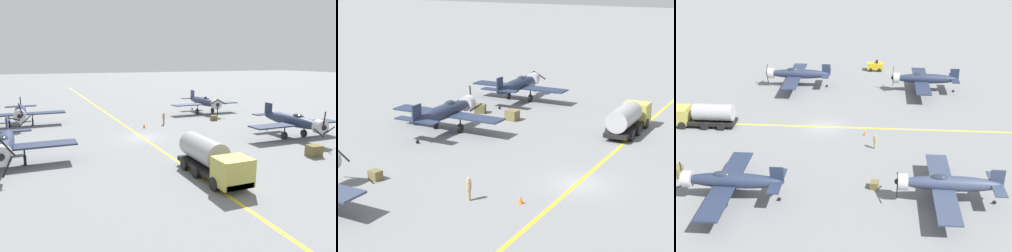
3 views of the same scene
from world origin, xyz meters
TOP-DOWN VIEW (x-y plane):
  - ground_plane at (0.00, 0.00)m, footprint 400.00×400.00m
  - taxiway_stripe at (0.00, 0.00)m, footprint 0.30×160.00m
  - airplane_far_left at (-16.51, 22.03)m, footprint 12.00×9.98m
  - airplane_mid_left at (-16.65, 6.89)m, footprint 12.00×9.98m
  - fuel_tanker at (-0.77, 15.06)m, footprint 2.67×8.00m
  - ground_crew_walking at (-5.42, -6.54)m, footprint 0.37×0.37m
  - supply_crate_by_tanker at (-17.49, 14.83)m, footprint 1.42×1.30m
  - supply_crate_mid_lane at (-12.91, 13.79)m, footprint 1.37×1.18m
  - supply_crate_outboard at (-13.79, -6.61)m, footprint 1.02×0.89m
  - traffic_cone at (-2.02, -5.30)m, footprint 0.36×0.36m

SIDE VIEW (x-z plane):
  - ground_plane at x=0.00m, z-range 0.00..0.00m
  - taxiway_stripe at x=0.00m, z-range 0.00..0.01m
  - traffic_cone at x=-2.02m, z-range 0.00..0.55m
  - supply_crate_outboard at x=-13.79m, z-range 0.00..0.76m
  - supply_crate_by_tanker at x=-17.49m, z-range 0.00..0.97m
  - supply_crate_mid_lane at x=-12.91m, z-range 0.00..1.07m
  - ground_crew_walking at x=-5.42m, z-range 0.08..1.79m
  - fuel_tanker at x=-0.77m, z-range 0.02..3.00m
  - airplane_mid_left at x=-16.65m, z-range 0.11..3.91m
  - airplane_far_left at x=-16.51m, z-range 0.19..3.84m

